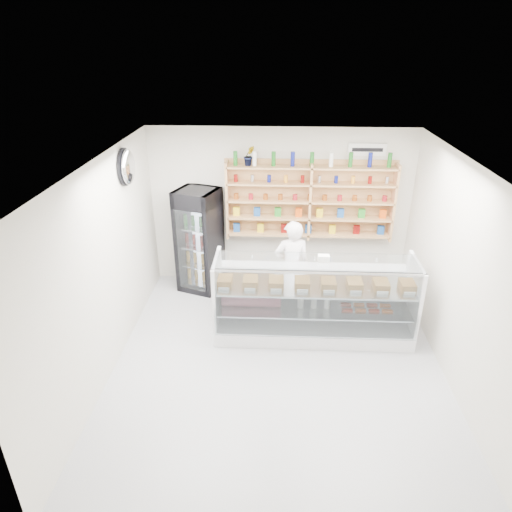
{
  "coord_description": "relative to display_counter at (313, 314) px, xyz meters",
  "views": [
    {
      "loc": [
        -0.06,
        -5.05,
        4.12
      ],
      "look_at": [
        -0.34,
        0.9,
        1.24
      ],
      "focal_mm": 32.0,
      "sensor_mm": 36.0,
      "label": 1
    }
  ],
  "objects": [
    {
      "name": "drinks_cooler",
      "position": [
        -1.9,
        1.35,
        0.57
      ],
      "size": [
        0.84,
        0.82,
        1.83
      ],
      "rotation": [
        0.0,
        0.0,
        -0.34
      ],
      "color": "black",
      "rests_on": "floor"
    },
    {
      "name": "potted_plant",
      "position": [
        -1.04,
        1.56,
        2.01
      ],
      "size": [
        0.22,
        0.2,
        0.33
      ],
      "primitive_type": "imported",
      "rotation": [
        0.0,
        0.0,
        0.34
      ],
      "color": "#1E6626",
      "rests_on": "wall_shelving"
    },
    {
      "name": "room",
      "position": [
        -0.52,
        -0.78,
        1.05
      ],
      "size": [
        5.0,
        5.0,
        5.0
      ],
      "color": "#ACADB1",
      "rests_on": "ground"
    },
    {
      "name": "security_mirror",
      "position": [
        -2.69,
        0.42,
        2.1
      ],
      "size": [
        0.15,
        0.5,
        0.5
      ],
      "primitive_type": "ellipsoid",
      "color": "silver",
      "rests_on": "left_wall"
    },
    {
      "name": "wall_shelving",
      "position": [
        -0.02,
        1.56,
        1.24
      ],
      "size": [
        2.84,
        0.28,
        1.33
      ],
      "color": "tan",
      "rests_on": "back_wall"
    },
    {
      "name": "shop_worker",
      "position": [
        -0.32,
        0.69,
        0.43
      ],
      "size": [
        0.62,
        0.46,
        1.57
      ],
      "primitive_type": "imported",
      "rotation": [
        0.0,
        0.0,
        3.3
      ],
      "color": "white",
      "rests_on": "floor"
    },
    {
      "name": "display_counter",
      "position": [
        0.0,
        0.0,
        0.0
      ],
      "size": [
        2.91,
        0.87,
        1.27
      ],
      "color": "white",
      "rests_on": "floor"
    },
    {
      "name": "wall_sign",
      "position": [
        0.88,
        1.69,
        2.1
      ],
      "size": [
        0.62,
        0.03,
        0.2
      ],
      "primitive_type": "cube",
      "color": "white",
      "rests_on": "back_wall"
    }
  ]
}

